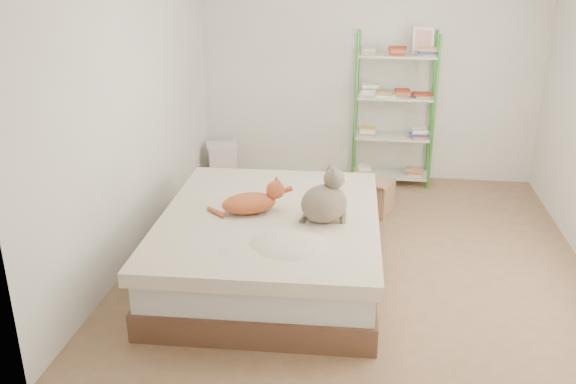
% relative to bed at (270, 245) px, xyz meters
% --- Properties ---
extents(room, '(3.81, 4.21, 2.61)m').
position_rel_bed_xyz_m(room, '(0.69, 0.48, 1.03)').
color(room, '#98775C').
rests_on(room, ground).
extents(bed, '(1.78, 2.19, 0.54)m').
position_rel_bed_xyz_m(bed, '(0.00, 0.00, 0.00)').
color(bed, brown).
rests_on(bed, ground).
extents(orange_cat, '(0.58, 0.46, 0.21)m').
position_rel_bed_xyz_m(orange_cat, '(-0.17, 0.00, 0.37)').
color(orange_cat, '#CB6942').
rests_on(orange_cat, bed).
extents(grey_cat, '(0.47, 0.44, 0.44)m').
position_rel_bed_xyz_m(grey_cat, '(0.43, -0.09, 0.49)').
color(grey_cat, '#8A725F').
rests_on(grey_cat, bed).
extents(shelf_unit, '(0.88, 0.36, 1.74)m').
position_rel_bed_xyz_m(shelf_unit, '(1.00, 2.36, 0.60)').
color(shelf_unit, green).
rests_on(shelf_unit, ground).
extents(cardboard_box, '(0.56, 0.56, 0.38)m').
position_rel_bed_xyz_m(cardboard_box, '(0.75, 1.48, -0.11)').
color(cardboard_box, '#99704F').
rests_on(cardboard_box, ground).
extents(white_bin, '(0.43, 0.40, 0.40)m').
position_rel_bed_xyz_m(white_bin, '(-0.96, 2.27, -0.07)').
color(white_bin, silver).
rests_on(white_bin, ground).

